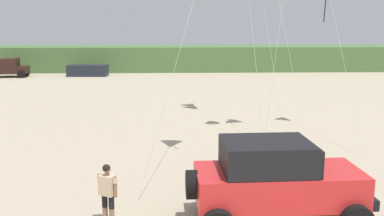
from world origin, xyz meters
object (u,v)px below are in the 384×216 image
Objects in this scene: distant_pickup at (6,68)px; person_watching at (108,191)px; jeep at (276,179)px; distant_sedan at (88,70)px.

person_watching is at bearing -64.67° from distant_pickup.
jeep is 36.80m from distant_sedan.
person_watching is at bearing -75.51° from distant_sedan.
jeep is at bearing -68.70° from distant_sedan.
jeep reaches higher than distant_sedan.
distant_pickup is 8.38m from distant_sedan.
distant_sedan is (8.35, 0.67, -0.34)m from distant_pickup.
distant_pickup is 1.14× the size of distant_sedan.
person_watching is at bearing -179.99° from jeep.
distant_pickup is (-20.58, 34.03, -0.26)m from jeep.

